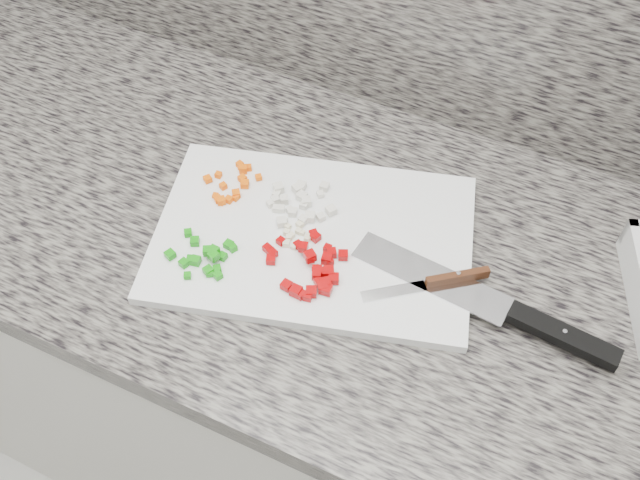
# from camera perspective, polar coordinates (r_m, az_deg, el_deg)

# --- Properties ---
(cabinet) EXTENTS (3.92, 0.62, 0.86)m
(cabinet) POSITION_cam_1_polar(r_m,az_deg,el_deg) (1.42, 1.73, -11.91)
(cabinet) COLOR silver
(cabinet) RESTS_ON ground
(countertop) EXTENTS (3.96, 0.64, 0.04)m
(countertop) POSITION_cam_1_polar(r_m,az_deg,el_deg) (1.04, 2.32, -0.67)
(countertop) COLOR #69655C
(countertop) RESTS_ON cabinet
(cutting_board) EXTENTS (0.51, 0.41, 0.01)m
(cutting_board) POSITION_cam_1_polar(r_m,az_deg,el_deg) (1.01, -0.54, 0.21)
(cutting_board) COLOR white
(cutting_board) RESTS_ON countertop
(carrot_pile) EXTENTS (0.08, 0.09, 0.01)m
(carrot_pile) POSITION_cam_1_polar(r_m,az_deg,el_deg) (1.07, -6.99, 4.46)
(carrot_pile) COLOR #F05B05
(carrot_pile) RESTS_ON cutting_board
(onion_pile) EXTENTS (0.11, 0.10, 0.01)m
(onion_pile) POSITION_cam_1_polar(r_m,az_deg,el_deg) (1.04, -1.84, 3.01)
(onion_pile) COLOR silver
(onion_pile) RESTS_ON cutting_board
(green_pepper_pile) EXTENTS (0.09, 0.08, 0.02)m
(green_pepper_pile) POSITION_cam_1_polar(r_m,az_deg,el_deg) (0.99, -9.16, -1.30)
(green_pepper_pile) COLOR #12870C
(green_pepper_pile) RESTS_ON cutting_board
(red_pepper_pile) EXTENTS (0.12, 0.12, 0.02)m
(red_pepper_pile) POSITION_cam_1_polar(r_m,az_deg,el_deg) (0.96, -0.60, -2.30)
(red_pepper_pile) COLOR #9D0204
(red_pepper_pile) RESTS_ON cutting_board
(garlic_pile) EXTENTS (0.04, 0.05, 0.01)m
(garlic_pile) POSITION_cam_1_polar(r_m,az_deg,el_deg) (1.00, -2.11, 0.36)
(garlic_pile) COLOR beige
(garlic_pile) RESTS_ON cutting_board
(chef_knife) EXTENTS (0.37, 0.08, 0.02)m
(chef_knife) POSITION_cam_1_polar(r_m,az_deg,el_deg) (0.96, 15.37, -5.76)
(chef_knife) COLOR silver
(chef_knife) RESTS_ON cutting_board
(paring_knife) EXTENTS (0.15, 0.12, 0.02)m
(paring_knife) POSITION_cam_1_polar(r_m,az_deg,el_deg) (0.96, 9.68, -3.25)
(paring_knife) COLOR silver
(paring_knife) RESTS_ON cutting_board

